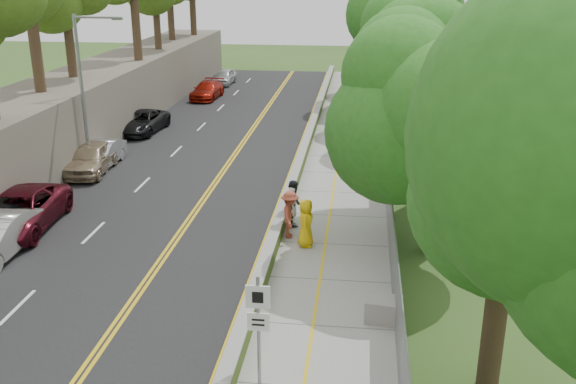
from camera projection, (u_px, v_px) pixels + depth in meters
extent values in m
plane|color=#33511E|center=(241.00, 322.00, 19.54)|extent=(140.00, 140.00, 0.00)
cube|color=black|center=(193.00, 168.00, 34.15)|extent=(11.20, 66.00, 0.04)
cube|color=gray|center=(343.00, 173.00, 33.28)|extent=(4.20, 66.00, 0.05)
cube|color=#90D826|center=(299.00, 167.00, 33.44)|extent=(0.42, 66.00, 0.60)
cube|color=#595147|center=(44.00, 128.00, 34.38)|extent=(5.00, 66.00, 4.00)
cube|color=slate|center=(385.00, 157.00, 32.72)|extent=(0.04, 66.00, 2.00)
cylinder|color=gray|center=(82.00, 96.00, 32.46)|extent=(0.18, 0.18, 8.00)
cylinder|color=gray|center=(96.00, 17.00, 31.04)|extent=(2.30, 0.13, 0.13)
cube|color=gray|center=(117.00, 19.00, 30.94)|extent=(0.50, 0.22, 0.14)
cylinder|color=gray|center=(259.00, 332.00, 16.08)|extent=(0.09, 0.09, 3.10)
cube|color=white|center=(258.00, 297.00, 15.71)|extent=(0.62, 0.04, 0.62)
cube|color=white|center=(258.00, 322.00, 15.95)|extent=(0.56, 0.04, 0.50)
cylinder|color=#EC3C26|center=(354.00, 134.00, 39.26)|extent=(0.52, 0.52, 0.86)
cube|color=gray|center=(384.00, 310.00, 19.44)|extent=(1.17, 0.94, 0.72)
imported|color=#58101D|center=(19.00, 211.00, 25.97)|extent=(3.07, 5.90, 1.59)
imported|color=tan|center=(91.00, 158.00, 33.14)|extent=(2.18, 4.71, 1.56)
imported|color=#A6A8AD|center=(102.00, 154.00, 34.20)|extent=(1.43, 4.04, 1.33)
imported|color=black|center=(142.00, 122.00, 41.10)|extent=(2.64, 5.11, 1.38)
imported|color=#9F190D|center=(207.00, 90.00, 51.39)|extent=(2.15, 4.77, 1.36)
imported|color=silver|center=(224.00, 77.00, 57.48)|extent=(1.75, 4.05, 1.36)
imported|color=yellow|center=(306.00, 223.00, 24.41)|extent=(0.60, 0.92, 1.89)
imported|color=white|center=(293.00, 206.00, 26.36)|extent=(0.44, 0.64, 1.69)
imported|color=black|center=(294.00, 203.00, 26.43)|extent=(0.98, 1.11, 1.92)
imported|color=#983E2D|center=(290.00, 214.00, 25.19)|extent=(0.81, 1.29, 1.91)
imported|color=black|center=(374.00, 105.00, 44.76)|extent=(1.16, 0.85, 1.83)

